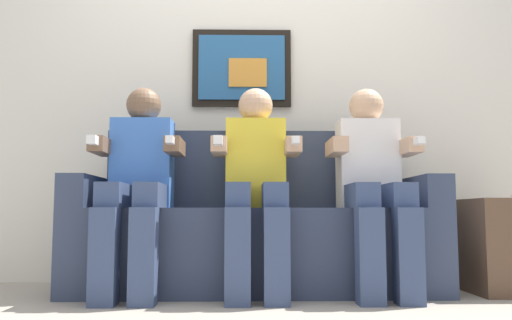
# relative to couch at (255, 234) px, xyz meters

# --- Properties ---
(ground_plane) EXTENTS (5.69, 5.69, 0.00)m
(ground_plane) POSITION_rel_couch_xyz_m (0.00, -0.33, -0.31)
(ground_plane) COLOR #9E9384
(back_wall_assembly) EXTENTS (4.38, 0.10, 2.60)m
(back_wall_assembly) POSITION_rel_couch_xyz_m (-0.00, 0.44, 0.99)
(back_wall_assembly) COLOR silver
(back_wall_assembly) RESTS_ON ground_plane
(couch) EXTENTS (1.98, 0.58, 0.90)m
(couch) POSITION_rel_couch_xyz_m (0.00, 0.00, 0.00)
(couch) COLOR #333D56
(couch) RESTS_ON ground_plane
(person_on_left) EXTENTS (0.46, 0.56, 1.11)m
(person_on_left) POSITION_rel_couch_xyz_m (-0.62, -0.17, 0.29)
(person_on_left) COLOR #3F72CC
(person_on_left) RESTS_ON ground_plane
(person_in_middle) EXTENTS (0.46, 0.56, 1.11)m
(person_in_middle) POSITION_rel_couch_xyz_m (-0.00, -0.17, 0.29)
(person_in_middle) COLOR yellow
(person_in_middle) RESTS_ON ground_plane
(person_on_right) EXTENTS (0.46, 0.56, 1.11)m
(person_on_right) POSITION_rel_couch_xyz_m (0.62, -0.17, 0.29)
(person_on_right) COLOR white
(person_on_right) RESTS_ON ground_plane
(side_table_right) EXTENTS (0.40, 0.40, 0.50)m
(side_table_right) POSITION_rel_couch_xyz_m (1.34, -0.11, -0.06)
(side_table_right) COLOR brown
(side_table_right) RESTS_ON ground_plane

